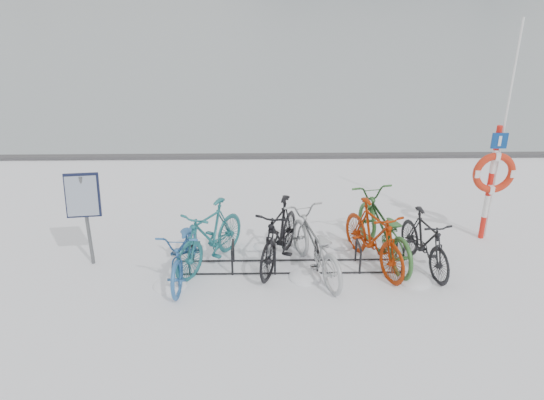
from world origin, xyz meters
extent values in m
plane|color=white|center=(0.00, 0.00, 0.00)|extent=(900.00, 900.00, 0.00)
cube|color=#3F3F42|center=(0.00, 5.90, 0.05)|extent=(400.00, 0.25, 0.10)
cylinder|color=black|center=(-1.80, -0.22, 0.22)|extent=(0.04, 0.04, 0.44)
cylinder|color=black|center=(-1.80, 0.22, 0.22)|extent=(0.04, 0.04, 0.44)
cylinder|color=black|center=(-1.80, 0.00, 0.44)|extent=(0.04, 0.44, 0.04)
cylinder|color=black|center=(-1.08, -0.22, 0.22)|extent=(0.04, 0.04, 0.44)
cylinder|color=black|center=(-1.08, 0.22, 0.22)|extent=(0.04, 0.04, 0.44)
cylinder|color=black|center=(-1.08, 0.00, 0.44)|extent=(0.04, 0.44, 0.04)
cylinder|color=black|center=(-0.36, -0.22, 0.22)|extent=(0.04, 0.04, 0.44)
cylinder|color=black|center=(-0.36, 0.22, 0.22)|extent=(0.04, 0.04, 0.44)
cylinder|color=black|center=(-0.36, 0.00, 0.44)|extent=(0.04, 0.44, 0.04)
cylinder|color=black|center=(0.36, -0.22, 0.22)|extent=(0.04, 0.04, 0.44)
cylinder|color=black|center=(0.36, 0.22, 0.22)|extent=(0.04, 0.04, 0.44)
cylinder|color=black|center=(0.36, 0.00, 0.44)|extent=(0.04, 0.44, 0.04)
cylinder|color=black|center=(1.08, -0.22, 0.22)|extent=(0.04, 0.04, 0.44)
cylinder|color=black|center=(1.08, 0.22, 0.22)|extent=(0.04, 0.04, 0.44)
cylinder|color=black|center=(1.08, 0.00, 0.44)|extent=(0.04, 0.44, 0.04)
cylinder|color=black|center=(1.80, -0.22, 0.22)|extent=(0.04, 0.04, 0.44)
cylinder|color=black|center=(1.80, 0.22, 0.22)|extent=(0.04, 0.04, 0.44)
cylinder|color=black|center=(1.80, 0.00, 0.44)|extent=(0.04, 0.44, 0.04)
cylinder|color=black|center=(0.00, -0.22, 0.02)|extent=(4.00, 0.03, 0.03)
cylinder|color=black|center=(0.00, 0.22, 0.02)|extent=(4.00, 0.03, 0.03)
cylinder|color=#595B5E|center=(-3.55, 0.21, 0.82)|extent=(0.06, 0.06, 1.63)
cube|color=black|center=(-3.55, 0.18, 1.31)|extent=(0.58, 0.27, 0.74)
cube|color=#8C99AD|center=(-3.55, 0.14, 1.31)|extent=(0.52, 0.20, 0.66)
cylinder|color=red|center=(3.65, 1.06, 0.22)|extent=(0.10, 0.10, 0.44)
cylinder|color=silver|center=(3.65, 1.06, 0.67)|extent=(0.10, 0.10, 0.44)
cylinder|color=red|center=(3.65, 1.06, 1.11)|extent=(0.10, 0.10, 0.44)
cylinder|color=silver|center=(3.65, 1.06, 1.56)|extent=(0.10, 0.10, 0.44)
cylinder|color=red|center=(3.65, 1.06, 2.00)|extent=(0.10, 0.10, 0.44)
torus|color=red|center=(3.65, 0.97, 1.36)|extent=(0.78, 0.13, 0.78)
cube|color=navy|center=(3.65, 0.98, 1.97)|extent=(0.28, 0.03, 0.28)
cylinder|color=silver|center=(3.75, 1.11, 2.02)|extent=(0.04, 0.04, 4.04)
imported|color=#2A5F9D|center=(-1.86, -0.20, 0.50)|extent=(0.79, 1.95, 1.00)
imported|color=#1F666E|center=(-1.47, 0.18, 0.58)|extent=(1.45, 1.92, 1.15)
imported|color=black|center=(-0.28, 0.20, 0.58)|extent=(1.18, 2.01, 1.17)
imported|color=#9EA1A4|center=(0.31, -0.12, 0.53)|extent=(1.31, 2.15, 1.07)
imported|color=#912604|center=(1.34, 0.09, 0.58)|extent=(1.18, 2.01, 1.16)
imported|color=#2E602A|center=(1.57, 0.39, 0.58)|extent=(1.24, 2.34, 1.17)
imported|color=black|center=(2.21, 0.02, 0.51)|extent=(0.83, 1.77, 1.03)
ellipsoid|color=white|center=(0.30, 0.53, 0.00)|extent=(0.38, 0.38, 0.13)
ellipsoid|color=white|center=(-0.51, 0.75, 0.00)|extent=(0.45, 0.45, 0.16)
ellipsoid|color=white|center=(1.96, -0.47, 0.00)|extent=(0.57, 0.57, 0.20)
ellipsoid|color=white|center=(0.90, 0.80, 0.00)|extent=(0.49, 0.49, 0.17)
ellipsoid|color=white|center=(0.14, -0.33, 0.00)|extent=(0.57, 0.57, 0.20)
ellipsoid|color=white|center=(-2.09, -0.55, 0.00)|extent=(0.56, 0.56, 0.20)
camera|label=1|loc=(-0.55, -7.98, 4.73)|focal=35.00mm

